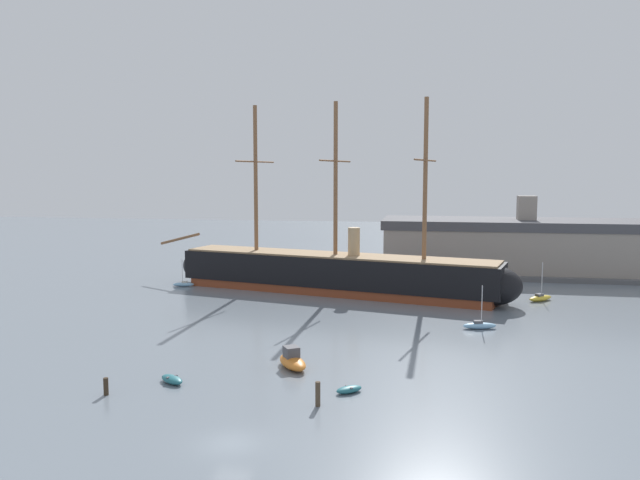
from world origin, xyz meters
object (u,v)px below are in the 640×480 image
object	(u,v)px
sailboat_far_left	(184,284)
dockside_warehouse_right	(530,247)
dinghy_foreground_left	(172,379)
motorboat_near_centre	(292,361)
motorboat_distant_centre	(351,282)
tall_ship	(335,273)
mooring_piling_left_pair	(106,386)
dinghy_foreground_right	(349,389)
sailboat_far_right	(540,298)
sailboat_alongside_stern	(480,325)
mooring_piling_nearest	(318,394)

from	to	relation	value
sailboat_far_left	dockside_warehouse_right	world-z (taller)	dockside_warehouse_right
dinghy_foreground_left	motorboat_near_centre	world-z (taller)	motorboat_near_centre
motorboat_distant_centre	tall_ship	bearing A→B (deg)	-103.82
sailboat_far_left	mooring_piling_left_pair	size ratio (longest dim) A/B	3.06
motorboat_distant_centre	dockside_warehouse_right	world-z (taller)	dockside_warehouse_right
dinghy_foreground_right	mooring_piling_left_pair	world-z (taller)	mooring_piling_left_pair
sailboat_far_right	motorboat_distant_centre	world-z (taller)	sailboat_far_right
sailboat_far_right	dinghy_foreground_right	bearing A→B (deg)	-117.39
dinghy_foreground_right	motorboat_distant_centre	size ratio (longest dim) A/B	0.56
tall_ship	dinghy_foreground_right	distance (m)	44.59
motorboat_near_centre	sailboat_alongside_stern	xyz separation A→B (m)	(18.59, 18.64, -0.26)
motorboat_distant_centre	sailboat_far_right	bearing A→B (deg)	-14.55
dinghy_foreground_right	sailboat_far_right	xyz separation A→B (m)	(22.21, 42.87, 0.19)
dinghy_foreground_left	sailboat_far_left	distance (m)	48.51
dinghy_foreground_right	sailboat_far_left	xyz separation A→B (m)	(-33.30, 44.86, 0.09)
sailboat_alongside_stern	sailboat_far_right	xyz separation A→B (m)	(9.83, 18.41, 0.04)
sailboat_alongside_stern	mooring_piling_nearest	bearing A→B (deg)	-117.30
sailboat_far_left	dockside_warehouse_right	xyz separation A→B (m)	(57.66, 23.47, 4.57)
motorboat_near_centre	dockside_warehouse_right	size ratio (longest dim) A/B	0.09
motorboat_distant_centre	mooring_piling_left_pair	xyz separation A→B (m)	(-13.49, -54.43, 0.10)
dockside_warehouse_right	tall_ship	bearing A→B (deg)	-142.80
sailboat_far_left	motorboat_near_centre	bearing A→B (deg)	-55.24
sailboat_alongside_stern	dockside_warehouse_right	world-z (taller)	dockside_warehouse_right
dinghy_foreground_left	dinghy_foreground_right	bearing A→B (deg)	1.26
tall_ship	dinghy_foreground_right	world-z (taller)	tall_ship
motorboat_distant_centre	mooring_piling_left_pair	distance (m)	56.08
dinghy_foreground_right	mooring_piling_nearest	distance (m)	4.09
motorboat_near_centre	sailboat_alongside_stern	size ratio (longest dim) A/B	0.97
tall_ship	sailboat_far_right	distance (m)	30.34
sailboat_far_right	mooring_piling_nearest	distance (m)	52.30
mooring_piling_nearest	dockside_warehouse_right	xyz separation A→B (m)	(26.39, 71.81, 3.95)
motorboat_near_centre	mooring_piling_left_pair	world-z (taller)	motorboat_near_centre
dinghy_foreground_right	sailboat_far_right	distance (m)	48.28
tall_ship	sailboat_alongside_stern	xyz separation A→B (m)	(20.38, -19.32, -2.74)
tall_ship	motorboat_near_centre	distance (m)	38.08
tall_ship	mooring_piling_nearest	world-z (taller)	tall_ship
dinghy_foreground_left	dinghy_foreground_right	size ratio (longest dim) A/B	1.18
motorboat_near_centre	motorboat_distant_centre	distance (m)	44.48
motorboat_near_centre	mooring_piling_left_pair	xyz separation A→B (m)	(-13.68, -9.95, 0.03)
motorboat_near_centre	sailboat_far_right	distance (m)	46.70
sailboat_alongside_stern	dinghy_foreground_right	bearing A→B (deg)	-116.86
sailboat_far_right	motorboat_distant_centre	bearing A→B (deg)	165.45
sailboat_alongside_stern	motorboat_distant_centre	world-z (taller)	sailboat_alongside_stern
dinghy_foreground_right	motorboat_distant_centre	bearing A→B (deg)	97.25
tall_ship	mooring_piling_left_pair	size ratio (longest dim) A/B	40.75
motorboat_distant_centre	dockside_warehouse_right	bearing A→B (deg)	30.40
motorboat_near_centre	sailboat_far_right	xyz separation A→B (m)	(28.42, 37.05, -0.23)
motorboat_near_centre	sailboat_alongside_stern	distance (m)	26.33
motorboat_distant_centre	mooring_piling_left_pair	world-z (taller)	motorboat_distant_centre
motorboat_near_centre	dockside_warehouse_right	bearing A→B (deg)	63.95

